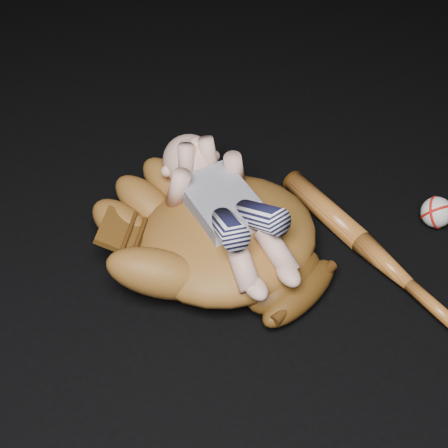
# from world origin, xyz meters

# --- Properties ---
(baseball_glove) EXTENTS (0.54, 0.58, 0.16)m
(baseball_glove) POSITION_xyz_m (-0.03, 0.14, 0.08)
(baseball_glove) COLOR brown
(baseball_glove) RESTS_ON ground
(newborn_baby) EXTENTS (0.25, 0.43, 0.16)m
(newborn_baby) POSITION_xyz_m (-0.03, 0.14, 0.14)
(newborn_baby) COLOR #D59C89
(newborn_baby) RESTS_ON baseball_glove
(baseball_bat) EXTENTS (0.08, 0.50, 0.05)m
(baseball_bat) POSITION_xyz_m (0.19, -0.02, 0.02)
(baseball_bat) COLOR #9D541E
(baseball_bat) RESTS_ON ground
(baseball) EXTENTS (0.07, 0.07, 0.06)m
(baseball) POSITION_xyz_m (0.37, -0.03, 0.03)
(baseball) COLOR silver
(baseball) RESTS_ON ground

